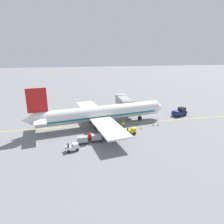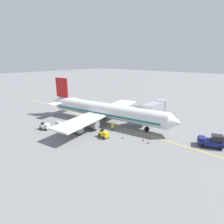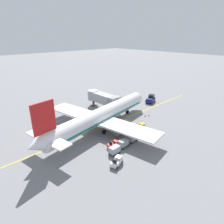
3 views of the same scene
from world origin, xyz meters
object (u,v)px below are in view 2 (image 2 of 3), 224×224
object	(u,v)px
baggage_cart_third_in_train	(60,124)
ground_crew_wing_walker	(112,127)
parked_airliner	(105,111)
safety_cone_wing_tip	(148,142)
jet_bridge	(153,108)
baggage_cart_front	(78,130)
safety_cone_nose_left	(123,137)
baggage_cart_second_in_train	(69,127)
pushback_tractor	(212,141)
baggage_tug_lead	(104,134)
baggage_tug_trailing	(70,125)
safety_cone_nose_right	(143,139)
baggage_tug_spare	(45,126)

from	to	relation	value
baggage_cart_third_in_train	ground_crew_wing_walker	bearing A→B (deg)	123.30
parked_airliner	safety_cone_wing_tip	size ratio (longest dim) A/B	63.11
jet_bridge	baggage_cart_front	distance (m)	20.24
baggage_cart_front	safety_cone_nose_left	distance (m)	9.86
jet_bridge	safety_cone_wing_tip	distance (m)	14.12
baggage_cart_second_in_train	baggage_cart_third_in_train	world-z (taller)	same
pushback_tractor	baggage_tug_lead	world-z (taller)	pushback_tractor
baggage_cart_front	baggage_cart_second_in_train	size ratio (longest dim) A/B	1.00
pushback_tractor	baggage_cart_second_in_train	size ratio (longest dim) A/B	1.68
pushback_tractor	safety_cone_wing_tip	world-z (taller)	pushback_tractor
safety_cone_nose_left	safety_cone_wing_tip	xyz separation A→B (m)	(-1.52, 5.16, 0.00)
pushback_tractor	baggage_tug_trailing	world-z (taller)	pushback_tractor
baggage_cart_front	baggage_cart_second_in_train	world-z (taller)	same
safety_cone_nose_right	baggage_cart_second_in_train	bearing A→B (deg)	-67.04
baggage_tug_spare	baggage_tug_lead	bearing A→B (deg)	113.54
safety_cone_nose_left	pushback_tractor	bearing A→B (deg)	118.48
baggage_cart_front	parked_airliner	bearing A→B (deg)	-175.10
baggage_cart_second_in_train	safety_cone_nose_left	xyz separation A→B (m)	(-4.81, 11.65, -0.66)
baggage_cart_second_in_train	safety_cone_wing_tip	world-z (taller)	baggage_cart_second_in_train
baggage_cart_third_in_train	ground_crew_wing_walker	distance (m)	12.47
jet_bridge	safety_cone_wing_tip	xyz separation A→B (m)	(12.36, 6.04, -3.16)
baggage_cart_front	baggage_cart_second_in_train	distance (m)	2.96
jet_bridge	safety_cone_nose_right	distance (m)	13.40
baggage_cart_second_in_train	baggage_tug_trailing	bearing A→B (deg)	-127.75
baggage_tug_trailing	safety_cone_nose_left	world-z (taller)	baggage_tug_trailing
ground_crew_wing_walker	safety_cone_nose_left	xyz separation A→B (m)	(1.52, 4.17, -0.66)
baggage_tug_lead	safety_cone_nose_left	bearing A→B (deg)	123.86
baggage_cart_second_in_train	safety_cone_nose_left	world-z (taller)	baggage_cart_second_in_train
safety_cone_nose_right	safety_cone_wing_tip	xyz separation A→B (m)	(0.25, 1.27, 0.00)
baggage_tug_lead	baggage_tug_spare	world-z (taller)	same
baggage_cart_third_in_train	ground_crew_wing_walker	world-z (taller)	ground_crew_wing_walker
baggage_cart_second_in_train	baggage_tug_lead	bearing A→B (deg)	107.40
parked_airliner	ground_crew_wing_walker	distance (m)	6.52
baggage_tug_lead	ground_crew_wing_walker	distance (m)	3.82
safety_cone_nose_left	baggage_tug_spare	bearing A→B (deg)	-64.29
baggage_cart_front	jet_bridge	bearing A→B (deg)	157.12
jet_bridge	baggage_cart_third_in_train	world-z (taller)	jet_bridge
parked_airliner	pushback_tractor	xyz separation A→B (m)	(-3.42, 24.21, -2.09)
baggage_cart_second_in_train	jet_bridge	bearing A→B (deg)	150.07
parked_airliner	safety_cone_wing_tip	xyz separation A→B (m)	(3.05, 14.64, -2.90)
baggage_tug_spare	baggage_cart_front	distance (m)	8.65
baggage_cart_front	baggage_tug_spare	bearing A→B (deg)	-66.87
baggage_cart_front	safety_cone_nose_right	size ratio (longest dim) A/B	4.95
pushback_tractor	baggage_cart_second_in_train	world-z (taller)	pushback_tractor
baggage_cart_front	ground_crew_wing_walker	size ratio (longest dim) A/B	1.73
baggage_cart_second_in_train	safety_cone_wing_tip	bearing A→B (deg)	110.64
jet_bridge	baggage_cart_third_in_train	xyz separation A→B (m)	(19.21, -13.70, -2.50)
pushback_tractor	ground_crew_wing_walker	size ratio (longest dim) A/B	2.90
baggage_cart_front	safety_cone_nose_right	xyz separation A→B (m)	(-6.39, 12.58, -0.66)
baggage_cart_second_in_train	baggage_cart_front	bearing A→B (deg)	93.70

